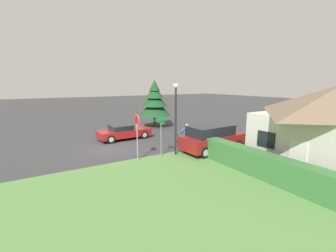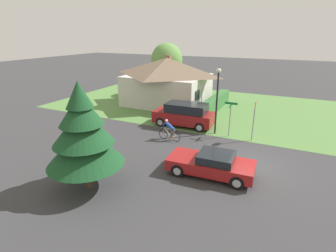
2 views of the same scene
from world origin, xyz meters
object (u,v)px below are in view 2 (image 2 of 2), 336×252
stop_sign (254,113)px  deciduous_tree_right (167,60)px  street_lamp (217,91)px  conifer_tall_near (83,133)px  sedan_left_lane (211,164)px  street_name_sign (230,113)px  parked_suv_right (184,115)px  cottage_house (167,80)px  cyclist (170,130)px

stop_sign → deciduous_tree_right: size_ratio=0.48×
street_lamp → conifer_tall_near: size_ratio=0.94×
sedan_left_lane → street_name_sign: street_name_sign is taller
sedan_left_lane → parked_suv_right: size_ratio=0.94×
cottage_house → sedan_left_lane: bearing=-145.7°
cyclist → conifer_tall_near: 7.53m
sedan_left_lane → street_lamp: (6.04, 1.52, 2.59)m
parked_suv_right → deciduous_tree_right: (10.42, 6.63, 3.16)m
cottage_house → conifer_tall_near: size_ratio=1.63×
street_lamp → deciduous_tree_right: bearing=40.3°
sedan_left_lane → stop_sign: (5.82, -1.19, 1.39)m
street_lamp → street_name_sign: street_lamp is taller
street_name_sign → conifer_tall_near: size_ratio=0.49×
street_name_sign → deciduous_tree_right: deciduous_tree_right is taller
cottage_house → deciduous_tree_right: size_ratio=1.40×
stop_sign → conifer_tall_near: conifer_tall_near is taller
stop_sign → street_lamp: 2.97m
parked_suv_right → street_lamp: (-0.62, -2.74, 2.27)m
cottage_house → cyclist: bearing=-153.6°
sedan_left_lane → stop_sign: size_ratio=1.55×
street_lamp → street_name_sign: 1.79m
stop_sign → street_lamp: size_ratio=0.60×
cottage_house → cyclist: size_ratio=5.01×
parked_suv_right → deciduous_tree_right: 12.75m
cyclist → cottage_house: bearing=-58.8°
cottage_house → parked_suv_right: cottage_house is taller
conifer_tall_near → stop_sign: bearing=-33.1°
street_name_sign → conifer_tall_near: conifer_tall_near is taller
cottage_house → sedan_left_lane: (-12.53, -8.62, -1.85)m
street_name_sign → conifer_tall_near: (-9.65, 4.58, 1.03)m
cyclist → street_name_sign: size_ratio=0.67×
conifer_tall_near → deciduous_tree_right: size_ratio=0.86×
cottage_house → cyclist: cottage_house is taller
cyclist → conifer_tall_near: (-7.16, 0.98, 2.10)m
cyclist → street_name_sign: (2.49, -3.60, 1.07)m
parked_suv_right → street_lamp: bearing=164.7°
sedan_left_lane → stop_sign: 6.10m
sedan_left_lane → deciduous_tree_right: size_ratio=0.75×
parked_suv_right → conifer_tall_near: conifer_tall_near is taller
cottage_house → sedan_left_lane: 15.32m
sedan_left_lane → street_lamp: street_lamp is taller
cottage_house → stop_sign: cottage_house is taller
stop_sign → street_name_sign: size_ratio=1.15×
sedan_left_lane → deciduous_tree_right: bearing=-60.4°
cyclist → stop_sign: (2.38, -5.25, 1.31)m
deciduous_tree_right → cottage_house: bearing=-153.5°
stop_sign → conifer_tall_near: (-9.55, 6.23, 0.79)m
sedan_left_lane → cyclist: bearing=-43.2°
parked_suv_right → conifer_tall_near: 10.58m
parked_suv_right → street_name_sign: (-0.74, -3.80, 0.83)m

